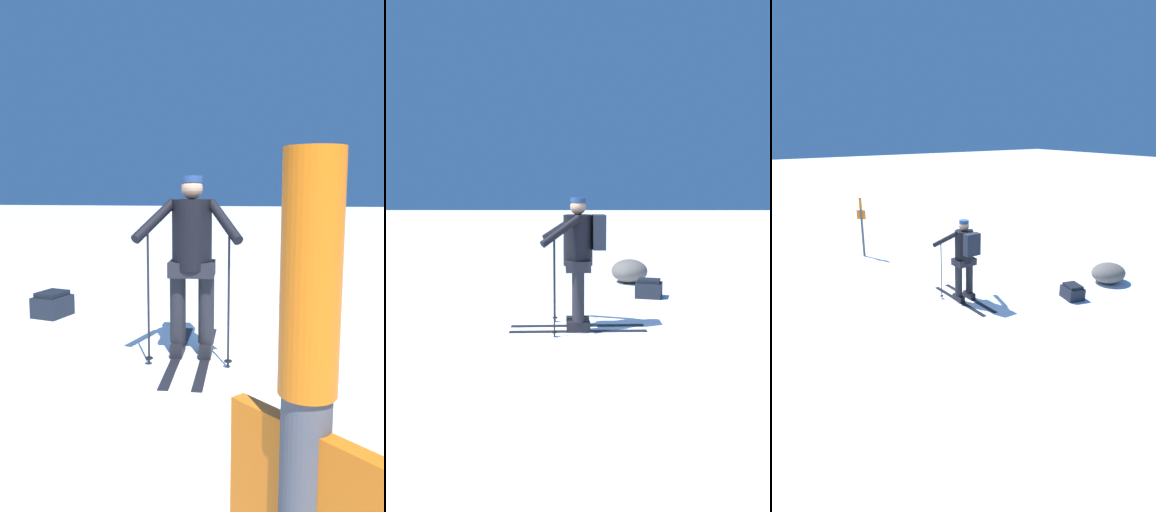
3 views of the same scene
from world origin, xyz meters
TOP-DOWN VIEW (x-y plane):
  - ground_plane at (0.00, 0.00)m, footprint 80.00×80.00m
  - skier at (0.38, -0.52)m, footprint 0.97×1.76m
  - dropped_backpack at (2.31, -1.68)m, footprint 0.45×0.50m

SIDE VIEW (x-z plane):
  - ground_plane at x=0.00m, z-range 0.00..0.00m
  - dropped_backpack at x=2.31m, z-range -0.01..0.30m
  - skier at x=0.38m, z-range 0.14..1.83m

